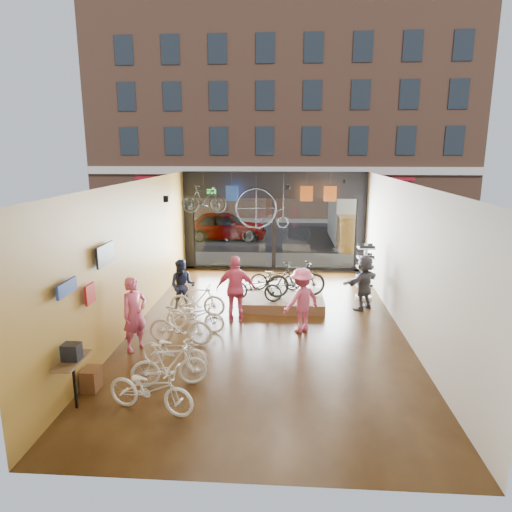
# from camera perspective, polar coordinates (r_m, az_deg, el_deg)

# --- Properties ---
(ground_plane) EXTENTS (7.00, 12.00, 0.04)m
(ground_plane) POSITION_cam_1_polar(r_m,az_deg,el_deg) (12.38, 1.38, -8.73)
(ground_plane) COLOR black
(ground_plane) RESTS_ON ground
(ceiling) EXTENTS (7.00, 12.00, 0.04)m
(ceiling) POSITION_cam_1_polar(r_m,az_deg,el_deg) (11.53, 1.49, 9.30)
(ceiling) COLOR black
(ceiling) RESTS_ON ground
(wall_left) EXTENTS (0.04, 12.00, 3.80)m
(wall_left) POSITION_cam_1_polar(r_m,az_deg,el_deg) (12.46, -14.97, 0.20)
(wall_left) COLOR #AD8231
(wall_left) RESTS_ON ground
(wall_right) EXTENTS (0.04, 12.00, 3.80)m
(wall_right) POSITION_cam_1_polar(r_m,az_deg,el_deg) (12.18, 18.21, -0.29)
(wall_right) COLOR beige
(wall_right) RESTS_ON ground
(wall_back) EXTENTS (7.00, 0.04, 3.80)m
(wall_back) POSITION_cam_1_polar(r_m,az_deg,el_deg) (6.11, -1.07, -12.89)
(wall_back) COLOR beige
(wall_back) RESTS_ON ground
(storefront) EXTENTS (7.00, 0.26, 3.80)m
(storefront) POSITION_cam_1_polar(r_m,az_deg,el_deg) (17.70, 2.27, 4.34)
(storefront) COLOR black
(storefront) RESTS_ON ground
(exit_sign) EXTENTS (0.35, 0.06, 0.18)m
(exit_sign) POSITION_cam_1_polar(r_m,az_deg,el_deg) (17.67, -5.58, 8.03)
(exit_sign) COLOR #198C26
(exit_sign) RESTS_ON storefront
(street_road) EXTENTS (30.00, 18.00, 0.02)m
(street_road) POSITION_cam_1_polar(r_m,az_deg,el_deg) (26.89, 2.79, 3.20)
(street_road) COLOR black
(street_road) RESTS_ON ground
(sidewalk_near) EXTENTS (30.00, 2.40, 0.12)m
(sidewalk_near) POSITION_cam_1_polar(r_m,az_deg,el_deg) (19.23, 2.33, -0.55)
(sidewalk_near) COLOR slate
(sidewalk_near) RESTS_ON ground
(sidewalk_far) EXTENTS (30.00, 2.00, 0.12)m
(sidewalk_far) POSITION_cam_1_polar(r_m,az_deg,el_deg) (30.83, 2.94, 4.59)
(sidewalk_far) COLOR slate
(sidewalk_far) RESTS_ON ground
(opposite_building) EXTENTS (26.00, 5.00, 14.00)m
(opposite_building) POSITION_cam_1_polar(r_m,az_deg,el_deg) (33.08, 3.17, 17.22)
(opposite_building) COLOR brown
(opposite_building) RESTS_ON ground
(street_car) EXTENTS (4.37, 1.76, 1.49)m
(street_car) POSITION_cam_1_polar(r_m,az_deg,el_deg) (24.02, -3.94, 3.83)
(street_car) COLOR gray
(street_car) RESTS_ON street_road
(box_truck) EXTENTS (2.05, 6.14, 2.42)m
(box_truck) POSITION_cam_1_polar(r_m,az_deg,el_deg) (22.98, 12.22, 4.33)
(box_truck) COLOR silver
(box_truck) RESTS_ON street_road
(floor_bike_0) EXTENTS (1.77, 0.97, 0.88)m
(floor_bike_0) POSITION_cam_1_polar(r_m,az_deg,el_deg) (8.65, -13.03, -15.86)
(floor_bike_0) COLOR silver
(floor_bike_0) RESTS_ON ground_plane
(floor_bike_1) EXTENTS (1.56, 0.75, 0.90)m
(floor_bike_1) POSITION_cam_1_polar(r_m,az_deg,el_deg) (9.39, -10.83, -13.21)
(floor_bike_1) COLOR silver
(floor_bike_1) RESTS_ON ground_plane
(floor_bike_2) EXTENTS (1.65, 0.94, 0.82)m
(floor_bike_2) POSITION_cam_1_polar(r_m,az_deg,el_deg) (10.08, -10.21, -11.56)
(floor_bike_2) COLOR silver
(floor_bike_2) RESTS_ON ground_plane
(floor_bike_3) EXTENTS (1.62, 0.60, 0.95)m
(floor_bike_3) POSITION_cam_1_polar(r_m,az_deg,el_deg) (11.23, -9.44, -8.54)
(floor_bike_3) COLOR silver
(floor_bike_3) RESTS_ON ground_plane
(floor_bike_4) EXTENTS (1.66, 0.82, 0.83)m
(floor_bike_4) POSITION_cam_1_polar(r_m,az_deg,el_deg) (11.99, -7.61, -7.36)
(floor_bike_4) COLOR silver
(floor_bike_4) RESTS_ON ground_plane
(floor_bike_5) EXTENTS (1.60, 0.50, 0.95)m
(floor_bike_5) POSITION_cam_1_polar(r_m,az_deg,el_deg) (12.99, -7.37, -5.46)
(floor_bike_5) COLOR silver
(floor_bike_5) RESTS_ON ground_plane
(display_platform) EXTENTS (2.40, 1.80, 0.30)m
(display_platform) POSITION_cam_1_polar(r_m,az_deg,el_deg) (13.86, 3.41, -5.59)
(display_platform) COLOR brown
(display_platform) RESTS_ON ground_plane
(display_bike_left) EXTENTS (1.64, 0.85, 0.82)m
(display_bike_left) POSITION_cam_1_polar(r_m,az_deg,el_deg) (13.29, -0.01, -3.85)
(display_bike_left) COLOR black
(display_bike_left) RESTS_ON display_platform
(display_bike_mid) EXTENTS (1.89, 0.94, 1.09)m
(display_bike_mid) POSITION_cam_1_polar(r_m,az_deg,el_deg) (13.61, 5.01, -2.90)
(display_bike_mid) COLOR black
(display_bike_mid) RESTS_ON display_platform
(display_bike_right) EXTENTS (1.59, 0.57, 0.83)m
(display_bike_right) POSITION_cam_1_polar(r_m,az_deg,el_deg) (14.25, 2.48, -2.68)
(display_bike_right) COLOR black
(display_bike_right) RESTS_ON display_platform
(customer_0) EXTENTS (0.72, 0.76, 1.76)m
(customer_0) POSITION_cam_1_polar(r_m,az_deg,el_deg) (11.00, -14.94, -7.04)
(customer_0) COLOR #CC4C72
(customer_0) RESTS_ON ground_plane
(customer_1) EXTENTS (0.77, 0.61, 1.55)m
(customer_1) POSITION_cam_1_polar(r_m,az_deg,el_deg) (13.30, -9.17, -3.73)
(customer_1) COLOR #161C33
(customer_1) RESTS_ON ground_plane
(customer_2) EXTENTS (1.10, 0.51, 1.84)m
(customer_2) POSITION_cam_1_polar(r_m,az_deg,el_deg) (12.38, -2.50, -4.13)
(customer_2) COLOR #CC4C72
(customer_2) RESTS_ON ground_plane
(customer_3) EXTENTS (1.25, 1.16, 1.69)m
(customer_3) POSITION_cam_1_polar(r_m,az_deg,el_deg) (11.75, 5.72, -5.52)
(customer_3) COLOR #CC4C72
(customer_3) RESTS_ON ground_plane
(customer_5) EXTENTS (1.39, 1.41, 1.62)m
(customer_5) POSITION_cam_1_polar(r_m,az_deg,el_deg) (13.72, 13.34, -3.24)
(customer_5) COLOR #3F3F44
(customer_5) RESTS_ON ground_plane
(sunglasses_rack) EXTENTS (0.54, 0.45, 1.77)m
(sunglasses_rack) POSITION_cam_1_polar(r_m,az_deg,el_deg) (14.65, 13.45, -1.92)
(sunglasses_rack) COLOR white
(sunglasses_rack) RESTS_ON ground_plane
(wall_merch) EXTENTS (0.40, 2.40, 2.60)m
(wall_merch) POSITION_cam_1_polar(r_m,az_deg,el_deg) (9.46, -20.72, -8.08)
(wall_merch) COLOR navy
(wall_merch) RESTS_ON wall_left
(penny_farthing) EXTENTS (1.85, 0.06, 1.48)m
(penny_farthing) POSITION_cam_1_polar(r_m,az_deg,el_deg) (16.48, 1.08, 5.81)
(penny_farthing) COLOR black
(penny_farthing) RESTS_ON ceiling
(hung_bike) EXTENTS (1.59, 0.48, 0.95)m
(hung_bike) POSITION_cam_1_polar(r_m,az_deg,el_deg) (16.04, -6.56, 7.06)
(hung_bike) COLOR black
(hung_bike) RESTS_ON ceiling
(jersey_left) EXTENTS (0.45, 0.03, 0.55)m
(jersey_left) POSITION_cam_1_polar(r_m,az_deg,el_deg) (16.88, -3.03, 7.84)
(jersey_left) COLOR #1E3F99
(jersey_left) RESTS_ON ceiling
(jersey_mid) EXTENTS (0.45, 0.03, 0.55)m
(jersey_mid) POSITION_cam_1_polar(r_m,az_deg,el_deg) (16.78, 6.35, 7.75)
(jersey_mid) COLOR #CC5919
(jersey_mid) RESTS_ON ceiling
(jersey_right) EXTENTS (0.45, 0.03, 0.55)m
(jersey_right) POSITION_cam_1_polar(r_m,az_deg,el_deg) (16.83, 9.27, 7.68)
(jersey_right) COLOR #CC5919
(jersey_right) RESTS_ON ceiling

